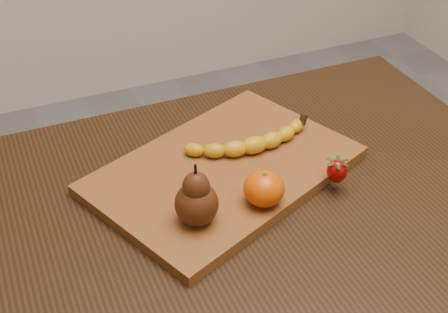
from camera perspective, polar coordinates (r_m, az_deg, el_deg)
name	(u,v)px	position (r m, az deg, el deg)	size (l,w,h in m)	color
table	(251,236)	(1.13, 2.44, -7.25)	(1.00, 0.70, 0.76)	black
cutting_board	(224,170)	(1.10, 0.00, -1.26)	(0.45, 0.30, 0.02)	brown
banana	(254,145)	(1.12, 2.78, 1.04)	(0.21, 0.05, 0.03)	#D69A0A
pear	(196,194)	(0.95, -2.55, -3.45)	(0.07, 0.07, 0.11)	#441D0B
mandarin	(264,189)	(1.00, 3.68, -2.94)	(0.07, 0.07, 0.06)	#D64402
strawberry	(337,170)	(1.07, 10.30, -1.24)	(0.03, 0.03, 0.04)	#930404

